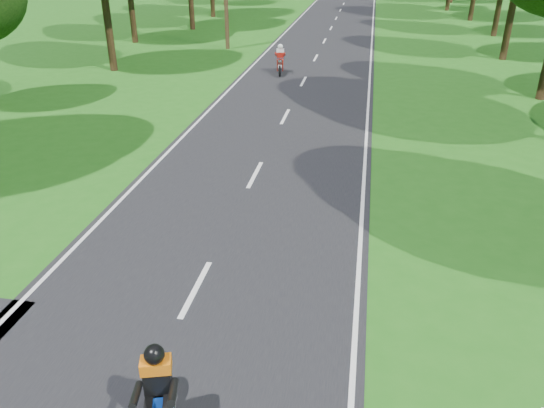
# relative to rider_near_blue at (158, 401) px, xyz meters

# --- Properties ---
(ground) EXTENTS (160.00, 160.00, 0.00)m
(ground) POSITION_rel_rider_near_blue_xyz_m (-0.66, 1.66, -0.81)
(ground) COLOR #1F5D15
(ground) RESTS_ON ground
(main_road) EXTENTS (7.00, 140.00, 0.02)m
(main_road) POSITION_rel_rider_near_blue_xyz_m (-0.66, 51.66, -0.80)
(main_road) COLOR black
(main_road) RESTS_ON ground
(road_markings) EXTENTS (7.40, 140.00, 0.01)m
(road_markings) POSITION_rel_rider_near_blue_xyz_m (-0.79, 49.78, -0.79)
(road_markings) COLOR silver
(road_markings) RESTS_ON main_road
(rider_near_blue) EXTENTS (1.16, 2.01, 1.59)m
(rider_near_blue) POSITION_rel_rider_near_blue_xyz_m (0.00, 0.00, 0.00)
(rider_near_blue) COLOR #0E369A
(rider_near_blue) RESTS_ON main_road
(rider_far_red) EXTENTS (0.86, 1.88, 1.51)m
(rider_far_red) POSITION_rel_rider_near_blue_xyz_m (-2.10, 23.18, -0.04)
(rider_far_red) COLOR maroon
(rider_far_red) RESTS_ON main_road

